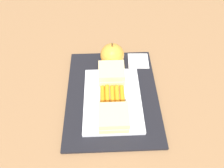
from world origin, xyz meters
TOP-DOWN VIEW (x-y plane):
  - ground_plane at (0.00, 0.00)m, footprint 2.40×2.40m
  - lunchbag_mat at (0.00, 0.00)m, footprint 0.36×0.28m
  - food_tray at (-0.03, 0.00)m, footprint 0.23×0.17m
  - sandwich_half_left at (-0.10, 0.00)m, footprint 0.07×0.08m
  - sandwich_half_right at (0.05, 0.00)m, footprint 0.07×0.08m
  - carrot_sticks_bundle at (-0.03, 0.00)m, footprint 0.08×0.07m
  - apple at (0.13, -0.01)m, footprint 0.08×0.08m
  - paper_napkin at (0.14, -0.10)m, footprint 0.07×0.07m

SIDE VIEW (x-z plane):
  - ground_plane at x=0.00m, z-range 0.00..0.00m
  - lunchbag_mat at x=0.00m, z-range 0.00..0.01m
  - paper_napkin at x=0.14m, z-range 0.01..0.01m
  - food_tray at x=-0.03m, z-range 0.01..0.02m
  - carrot_sticks_bundle at x=-0.03m, z-range 0.02..0.04m
  - sandwich_half_left at x=-0.10m, z-range 0.02..0.07m
  - sandwich_half_right at x=0.05m, z-range 0.02..0.07m
  - apple at x=0.13m, z-range 0.00..0.10m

